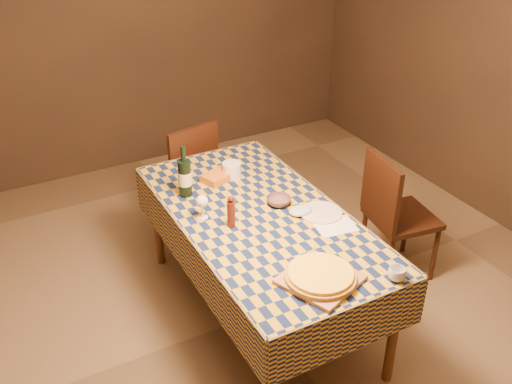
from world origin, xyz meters
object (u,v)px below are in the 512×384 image
dining_table (260,225)px  wine_bottle (185,177)px  chair_far (187,172)px  chair_right (393,211)px  bowl (279,201)px  pizza (320,275)px  white_plate (321,213)px  cutting_board (320,279)px

dining_table → wine_bottle: 0.56m
chair_far → chair_right: bearing=-49.3°
wine_bottle → bowl: bearing=-39.4°
pizza → wine_bottle: (-0.27, 1.11, 0.09)m
white_plate → chair_right: (0.68, 0.11, -0.25)m
cutting_board → wine_bottle: bearing=103.5°
white_plate → chair_far: (-0.34, 1.30, -0.25)m
chair_right → cutting_board: bearing=-148.5°
dining_table → bowl: 0.19m
dining_table → cutting_board: size_ratio=5.37×
pizza → chair_right: size_ratio=0.48×
dining_table → wine_bottle: wine_bottle is taller
cutting_board → chair_far: 1.84m
bowl → cutting_board: bearing=-104.4°
dining_table → bowl: bearing=17.4°
pizza → chair_right: bearing=31.5°
bowl → wine_bottle: size_ratio=0.45×
dining_table → cutting_board: cutting_board is taller
pizza → wine_bottle: wine_bottle is taller
white_plate → chair_right: chair_right is taller
dining_table → chair_right: size_ratio=1.98×
white_plate → chair_far: chair_far is taller
chair_far → chair_right: same height
cutting_board → white_plate: bearing=55.8°
cutting_board → chair_right: 1.24m
pizza → chair_far: (0.02, 1.82, -0.29)m
chair_right → chair_far: bearing=130.7°
pizza → bowl: pizza is taller
white_plate → wine_bottle: bearing=136.7°
pizza → chair_far: chair_far is taller
cutting_board → pizza: bearing=180.0°
dining_table → cutting_board: 0.69m
dining_table → white_plate: (0.32, -0.16, 0.08)m
bowl → chair_right: (0.85, -0.10, -0.27)m
cutting_board → wine_bottle: (-0.27, 1.11, 0.12)m
dining_table → chair_right: bearing=-2.7°
wine_bottle → chair_far: 0.86m
wine_bottle → white_plate: wine_bottle is taller
white_plate → bowl: bearing=128.0°
chair_right → wine_bottle: bearing=160.1°
dining_table → cutting_board: (-0.03, -0.68, 0.09)m
wine_bottle → white_plate: bearing=-43.3°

